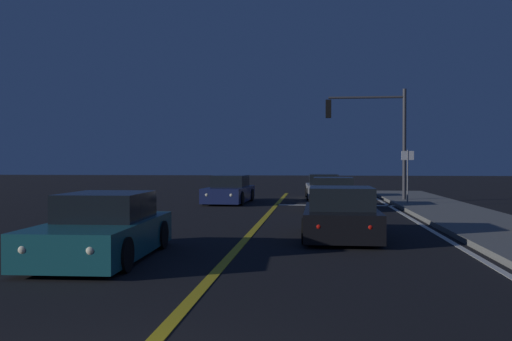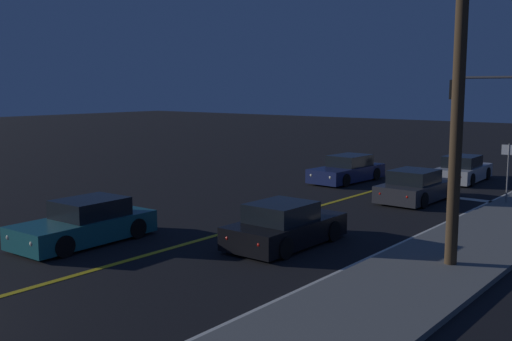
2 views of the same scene
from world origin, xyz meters
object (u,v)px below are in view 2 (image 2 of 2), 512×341
object	(u,v)px
car_parked_curb_charcoal	(416,187)
traffic_signal_near_right	(503,110)
car_far_approaching_teal	(85,224)
car_side_waiting_black	(285,226)
utility_pole_right	(460,53)
car_distant_tail_silver	(463,170)
street_sign_corner	(508,164)
car_mid_block_navy	(347,170)

from	to	relation	value
car_parked_curb_charcoal	traffic_signal_near_right	distance (m)	5.60
car_parked_curb_charcoal	car_far_approaching_teal	size ratio (longest dim) A/B	0.94
car_side_waiting_black	utility_pole_right	world-z (taller)	utility_pole_right
car_parked_curb_charcoal	car_distant_tail_silver	world-z (taller)	same
car_side_waiting_black	utility_pole_right	distance (m)	7.02
car_distant_tail_silver	traffic_signal_near_right	size ratio (longest dim) A/B	0.79
car_parked_curb_charcoal	utility_pole_right	bearing A→B (deg)	-59.61
car_far_approaching_teal	traffic_signal_near_right	xyz separation A→B (m)	(7.31, 16.88, 3.16)
car_far_approaching_teal	car_distant_tail_silver	xyz separation A→B (m)	(4.78, 19.31, -0.00)
car_distant_tail_silver	street_sign_corner	size ratio (longest dim) A/B	1.74
car_far_approaching_teal	car_distant_tail_silver	distance (m)	19.89
utility_pole_right	street_sign_corner	world-z (taller)	utility_pole_right
car_parked_curb_charcoal	traffic_signal_near_right	world-z (taller)	traffic_signal_near_right
car_parked_curb_charcoal	car_far_approaching_teal	xyz separation A→B (m)	(-5.12, -12.80, 0.00)
car_mid_block_navy	street_sign_corner	world-z (taller)	street_sign_corner
car_mid_block_navy	traffic_signal_near_right	distance (m)	7.88
utility_pole_right	car_parked_curb_charcoal	bearing A→B (deg)	119.16
car_mid_block_navy	car_distant_tail_silver	bearing A→B (deg)	-138.45
traffic_signal_near_right	car_parked_curb_charcoal	bearing A→B (deg)	61.72
car_side_waiting_black	car_distant_tail_silver	bearing A→B (deg)	91.18
car_side_waiting_black	car_mid_block_navy	size ratio (longest dim) A/B	0.89
traffic_signal_near_right	utility_pole_right	size ratio (longest dim) A/B	0.51
car_parked_curb_charcoal	car_side_waiting_black	bearing A→B (deg)	-89.46
car_parked_curb_charcoal	car_mid_block_navy	bearing A→B (deg)	151.32
traffic_signal_near_right	utility_pole_right	xyz separation A→B (m)	(2.52, -12.53, 1.88)
car_parked_curb_charcoal	car_mid_block_navy	size ratio (longest dim) A/B	0.90
utility_pole_right	street_sign_corner	size ratio (longest dim) A/B	4.30
car_distant_tail_silver	traffic_signal_near_right	world-z (taller)	traffic_signal_near_right
car_side_waiting_black	street_sign_corner	xyz separation A→B (m)	(3.43, 10.51, 1.12)
street_sign_corner	car_distant_tail_silver	bearing A→B (deg)	124.89
car_side_waiting_black	traffic_signal_near_right	bearing A→B (deg)	80.55
car_distant_tail_silver	street_sign_corner	world-z (taller)	street_sign_corner
car_mid_block_navy	utility_pole_right	xyz separation A→B (m)	(9.63, -11.28, 5.04)
car_parked_curb_charcoal	utility_pole_right	size ratio (longest dim) A/B	0.39
car_distant_tail_silver	car_parked_curb_charcoal	bearing A→B (deg)	-89.43
car_side_waiting_black	utility_pole_right	bearing A→B (deg)	9.57
car_far_approaching_teal	car_distant_tail_silver	world-z (taller)	same
traffic_signal_near_right	car_distant_tail_silver	bearing A→B (deg)	-43.95
car_far_approaching_teal	car_mid_block_navy	bearing A→B (deg)	-92.60
car_mid_block_navy	utility_pole_right	size ratio (longest dim) A/B	0.43
car_side_waiting_black	traffic_signal_near_right	distance (m)	13.87
car_parked_curb_charcoal	car_mid_block_navy	world-z (taller)	same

